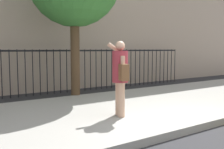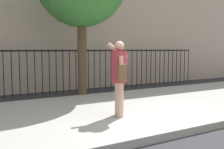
# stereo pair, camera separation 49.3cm
# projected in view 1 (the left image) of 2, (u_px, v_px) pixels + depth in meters

# --- Properties ---
(ground_plane) EXTENTS (60.00, 60.00, 0.00)m
(ground_plane) POSITION_uv_depth(u_px,v_px,m) (197.00, 132.00, 5.24)
(ground_plane) COLOR #28282B
(sidewalk) EXTENTS (28.00, 4.40, 0.15)m
(sidewalk) POSITION_uv_depth(u_px,v_px,m) (126.00, 108.00, 7.01)
(sidewalk) COLOR #9E9B93
(sidewalk) RESTS_ON ground
(iron_fence) EXTENTS (12.03, 0.04, 1.60)m
(iron_fence) POSITION_uv_depth(u_px,v_px,m) (64.00, 65.00, 9.92)
(iron_fence) COLOR black
(iron_fence) RESTS_ON ground
(pedestrian_on_phone) EXTENTS (0.53, 0.72, 1.62)m
(pedestrian_on_phone) POSITION_uv_depth(u_px,v_px,m) (120.00, 73.00, 5.82)
(pedestrian_on_phone) COLOR tan
(pedestrian_on_phone) RESTS_ON sidewalk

